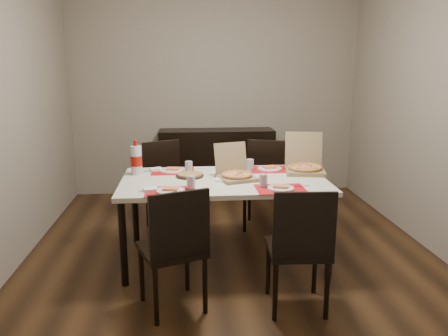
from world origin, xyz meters
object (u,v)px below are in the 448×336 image
Objects in this scene: sideboard at (217,163)px; pizza_box_center at (236,173)px; chair_near_left at (175,245)px; soda_bottle at (136,160)px; dip_bowl at (225,173)px; chair_near_right at (300,245)px; chair_far_right at (265,180)px; chair_far_left at (166,181)px; dining_table at (224,186)px.

sideboard is 3.70× the size of pizza_box_center.
chair_near_left is 1.22m from soda_bottle.
sideboard is at bearing 88.39° from dip_bowl.
chair_near_right is 2.30× the size of pizza_box_center.
chair_far_right is at bearing 62.77° from pizza_box_center.
chair_near_right is 2.06m from chair_far_left.
chair_near_right is at bearing -60.93° from chair_far_left.
sideboard reaches higher than dip_bowl.
chair_far_left is at bearing -120.03° from sideboard.
dining_table is 5.71× the size of soda_bottle.
pizza_box_center is 0.18m from dip_bowl.
chair_far_left is at bearing 69.40° from soda_bottle.
chair_far_left is 2.95× the size of soda_bottle.
chair_near_right is at bearing -4.83° from chair_near_left.
pizza_box_center is 3.62× the size of dip_bowl.
sideboard is 1.61× the size of chair_far_right.
pizza_box_center is (-0.34, 0.94, 0.29)m from chair_near_right.
chair_near_left is 2.30× the size of pizza_box_center.
dining_table is 1.04m from chair_far_left.
pizza_box_center reaches higher than chair_far_right.
chair_far_right reaches higher than dip_bowl.
chair_far_right is (1.07, -0.06, 0.00)m from chair_far_left.
dining_table is 1.94× the size of chair_far_left.
pizza_box_center reaches higher than chair_near_right.
chair_near_left is 1.00× the size of chair_near_right.
dining_table is 1.94× the size of chair_far_right.
sideboard is 4.76× the size of soda_bottle.
chair_far_left is (-1.00, 1.80, 0.00)m from chair_near_right.
chair_near_left is 1.05m from pizza_box_center.
sideboard is 13.41× the size of dip_bowl.
chair_far_left is 0.76m from soda_bottle.
chair_near_right reaches higher than sideboard.
dip_bowl is (-0.05, -1.79, 0.31)m from sideboard.
chair_near_right is (0.45, -0.94, -0.17)m from dining_table.
chair_near_left is at bearing -119.37° from chair_far_right.
chair_near_right is at bearing -69.78° from pizza_box_center.
chair_near_left and chair_far_right have the same top height.
pizza_box_center reaches higher than dining_table.
chair_far_left is at bearing 94.33° from chair_near_left.
chair_near_right reaches higher than dip_bowl.
dip_bowl is (-0.42, 1.09, 0.25)m from chair_near_right.
chair_far_right is (0.07, 1.74, 0.00)m from chair_near_right.
sideboard is at bearing 87.75° from dining_table.
soda_bottle is (-0.86, -1.71, 0.43)m from sideboard.
sideboard is 1.96m from soda_bottle.
sideboard is at bearing 63.22° from soda_bottle.
dining_table is 1.94× the size of chair_near_left.
chair_far_right is (0.52, 0.81, -0.17)m from dining_table.
chair_near_right is 1.04m from pizza_box_center.
chair_near_left is at bearing 175.17° from chair_near_right.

